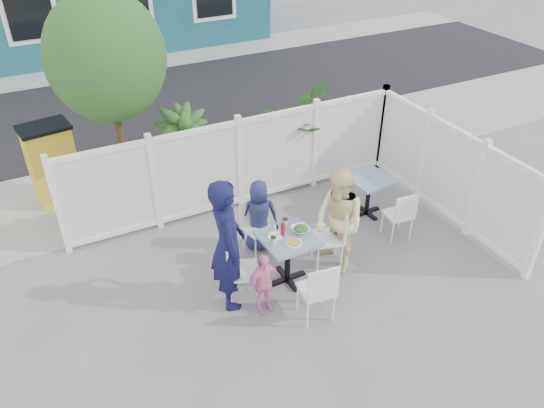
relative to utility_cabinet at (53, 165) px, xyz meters
name	(u,v)px	position (x,y,z in m)	size (l,w,h in m)	color
ground	(304,290)	(2.67, -4.00, -0.68)	(80.00, 80.00, 0.00)	slate
near_sidewalk	(207,170)	(2.67, -0.20, -0.68)	(24.00, 2.60, 0.01)	gray
street	(153,102)	(2.67, 3.50, -0.68)	(24.00, 5.00, 0.01)	black
far_sidewalk	(122,65)	(2.67, 6.60, -0.68)	(24.00, 1.60, 0.01)	gray
fence_back	(240,165)	(2.77, -1.60, 0.10)	(5.86, 0.08, 1.60)	white
fence_right	(448,174)	(5.67, -3.40, 0.10)	(0.08, 3.66, 1.60)	white
tree	(106,58)	(1.07, -0.70, 1.91)	(1.80, 1.62, 3.59)	#382316
utility_cabinet	(53,165)	(0.00, 0.00, 0.00)	(0.73, 0.52, 1.36)	gold
potted_shrub_a	(184,155)	(2.04, -0.90, 0.14)	(0.93, 0.93, 1.65)	#255021
potted_shrub_b	(291,133)	(4.08, -1.00, 0.15)	(1.49, 1.29, 1.66)	#255021
main_table	(288,247)	(2.57, -3.69, -0.09)	(0.74, 0.74, 0.77)	#406274
spare_table	(369,186)	(4.57, -2.81, -0.15)	(0.70, 0.70, 0.69)	#406274
chair_left	(236,266)	(1.79, -3.70, -0.12)	(0.55, 0.56, 0.97)	white
chair_right	(334,232)	(3.35, -3.64, -0.12)	(0.53, 0.54, 0.96)	white
chair_back	(255,222)	(2.48, -2.82, -0.19)	(0.45, 0.44, 0.85)	white
chair_near	(319,288)	(2.56, -4.55, -0.14)	(0.47, 0.46, 0.93)	white
chair_spare	(401,213)	(4.60, -3.62, -0.18)	(0.42, 0.41, 0.85)	white
man	(228,244)	(1.69, -3.69, 0.27)	(0.69, 0.45, 1.90)	#10113A
woman	(339,222)	(3.35, -3.74, 0.12)	(0.78, 0.61, 1.60)	#E2D758
boy	(259,216)	(2.55, -2.81, -0.10)	(0.57, 0.37, 1.16)	#1E244C
toddler	(263,283)	(2.01, -4.06, -0.22)	(0.54, 0.22, 0.92)	pink
plate_main	(294,243)	(2.57, -3.85, 0.09)	(0.23, 0.23, 0.01)	white
plate_side	(275,236)	(2.41, -3.60, 0.09)	(0.21, 0.21, 0.01)	white
salad_bowl	(301,229)	(2.79, -3.65, 0.12)	(0.25, 0.25, 0.06)	white
coffee_cup_a	(273,241)	(2.32, -3.74, 0.14)	(0.07, 0.07, 0.11)	beige
coffee_cup_b	(285,223)	(2.66, -3.44, 0.14)	(0.08, 0.08, 0.11)	beige
ketchup_bottle	(283,230)	(2.52, -3.62, 0.18)	(0.06, 0.06, 0.19)	#AB0916
salt_shaker	(275,228)	(2.48, -3.47, 0.12)	(0.03, 0.03, 0.08)	white
pepper_shaker	(277,227)	(2.53, -3.45, 0.12)	(0.03, 0.03, 0.06)	black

